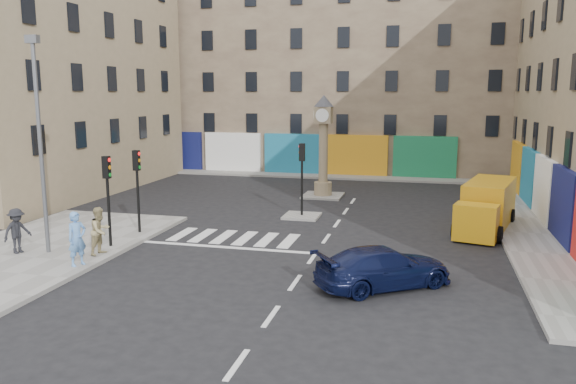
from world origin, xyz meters
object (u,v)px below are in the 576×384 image
at_px(lamp_post, 40,134).
at_px(yellow_van, 487,206).
at_px(traffic_light_left_near, 108,186).
at_px(clock_pillar, 323,139).
at_px(traffic_light_island, 302,168).
at_px(navy_sedan, 383,267).
at_px(pedestrian_tan, 100,231).
at_px(traffic_light_left_far, 137,178).
at_px(pedestrian_blue, 77,239).
at_px(pedestrian_dark, 17,231).

bearing_deg(lamp_post, yellow_van, 26.99).
distance_m(traffic_light_left_near, clock_pillar, 15.19).
relative_size(traffic_light_island, navy_sedan, 0.79).
distance_m(navy_sedan, pedestrian_tan, 10.95).
bearing_deg(traffic_light_left_far, lamp_post, -116.57).
distance_m(clock_pillar, yellow_van, 11.32).
xyz_separation_m(lamp_post, clock_pillar, (8.20, 15.20, -1.24)).
bearing_deg(traffic_light_left_far, pedestrian_blue, -86.60).
xyz_separation_m(navy_sedan, pedestrian_tan, (-10.92, 0.73, 0.41)).
distance_m(traffic_light_island, clock_pillar, 6.07).
bearing_deg(pedestrian_blue, pedestrian_dark, 99.28).
xyz_separation_m(clock_pillar, navy_sedan, (4.92, -15.68, -2.87)).
bearing_deg(lamp_post, pedestrian_blue, -29.55).
bearing_deg(traffic_light_left_far, traffic_light_left_near, -90.00).
relative_size(traffic_light_left_near, lamp_post, 0.45).
bearing_deg(pedestrian_tan, lamp_post, 107.04).
relative_size(traffic_light_left_near, traffic_light_left_far, 1.00).
distance_m(clock_pillar, pedestrian_dark, 18.31).
bearing_deg(pedestrian_tan, traffic_light_left_near, 25.33).
bearing_deg(lamp_post, pedestrian_dark, -158.19).
distance_m(lamp_post, navy_sedan, 13.76).
xyz_separation_m(traffic_light_left_far, traffic_light_island, (6.30, 5.40, -0.03)).
distance_m(traffic_light_left_near, traffic_light_left_far, 2.40).
relative_size(traffic_light_left_far, traffic_light_island, 1.00).
bearing_deg(lamp_post, pedestrian_tan, 6.19).
bearing_deg(traffic_light_island, traffic_light_left_near, -128.93).
bearing_deg(traffic_light_left_far, traffic_light_island, 40.60).
bearing_deg(clock_pillar, lamp_post, -118.35).
bearing_deg(pedestrian_blue, clock_pillar, 3.70).
bearing_deg(lamp_post, traffic_light_island, 48.29).
bearing_deg(navy_sedan, yellow_van, -59.70).
bearing_deg(traffic_light_island, yellow_van, -2.85).
xyz_separation_m(traffic_light_left_near, pedestrian_dark, (-2.93, -1.81, -1.58)).
bearing_deg(traffic_light_island, traffic_light_left_far, -139.40).
bearing_deg(lamp_post, navy_sedan, -2.13).
distance_m(traffic_light_left_near, pedestrian_dark, 3.79).
bearing_deg(traffic_light_left_near, lamp_post, -143.62).
bearing_deg(clock_pillar, pedestrian_tan, -111.86).
xyz_separation_m(yellow_van, pedestrian_blue, (-14.98, -10.00, 0.04)).
xyz_separation_m(traffic_light_island, pedestrian_blue, (-6.00, -10.45, -1.45)).
xyz_separation_m(traffic_light_island, lamp_post, (-8.20, -9.20, 2.20)).
bearing_deg(traffic_light_left_near, pedestrian_dark, -148.27).
height_order(lamp_post, pedestrian_tan, lamp_post).
distance_m(pedestrian_blue, pedestrian_dark, 3.34).
distance_m(traffic_light_left_far, navy_sedan, 12.17).
height_order(traffic_light_left_near, lamp_post, lamp_post).
bearing_deg(traffic_light_left_near, navy_sedan, -9.55).
bearing_deg(pedestrian_blue, yellow_van, -32.54).
height_order(lamp_post, yellow_van, lamp_post).
distance_m(traffic_light_island, pedestrian_tan, 10.89).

